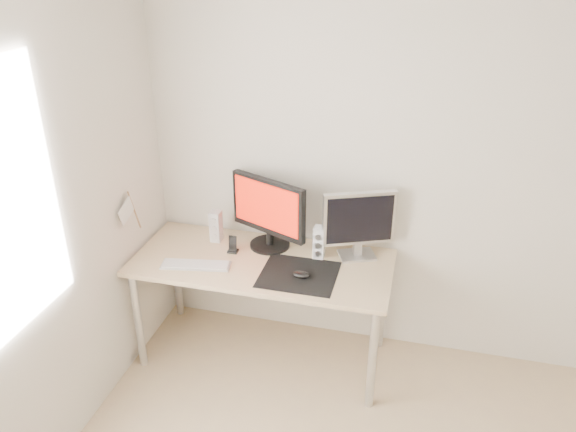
{
  "coord_description": "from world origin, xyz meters",
  "views": [
    {
      "loc": [
        -0.03,
        -1.48,
        2.51
      ],
      "look_at": [
        -0.79,
        1.47,
        1.01
      ],
      "focal_mm": 35.0,
      "sensor_mm": 36.0,
      "label": 1
    }
  ],
  "objects_px": {
    "mouse": "(301,275)",
    "desk": "(262,271)",
    "second_monitor": "(359,222)",
    "keyboard": "(196,265)",
    "speaker_left": "(216,226)",
    "speaker_right": "(319,242)",
    "phone_dock": "(233,247)",
    "main_monitor": "(268,211)"
  },
  "relations": [
    {
      "from": "main_monitor",
      "to": "speaker_right",
      "type": "bearing_deg",
      "value": -9.26
    },
    {
      "from": "desk",
      "to": "main_monitor",
      "type": "height_order",
      "value": "main_monitor"
    },
    {
      "from": "second_monitor",
      "to": "phone_dock",
      "type": "relative_size",
      "value": 3.84
    },
    {
      "from": "mouse",
      "to": "speaker_left",
      "type": "xyz_separation_m",
      "value": [
        -0.64,
        0.31,
        0.08
      ]
    },
    {
      "from": "main_monitor",
      "to": "speaker_right",
      "type": "relative_size",
      "value": 2.48
    },
    {
      "from": "desk",
      "to": "main_monitor",
      "type": "bearing_deg",
      "value": 92.6
    },
    {
      "from": "main_monitor",
      "to": "mouse",
      "type": "bearing_deg",
      "value": -47.85
    },
    {
      "from": "speaker_left",
      "to": "desk",
      "type": "bearing_deg",
      "value": -25.93
    },
    {
      "from": "mouse",
      "to": "speaker_right",
      "type": "xyz_separation_m",
      "value": [
        0.05,
        0.26,
        0.08
      ]
    },
    {
      "from": "main_monitor",
      "to": "speaker_left",
      "type": "xyz_separation_m",
      "value": [
        -0.36,
        -0.01,
        -0.15
      ]
    },
    {
      "from": "keyboard",
      "to": "desk",
      "type": "bearing_deg",
      "value": 23.24
    },
    {
      "from": "mouse",
      "to": "speaker_right",
      "type": "height_order",
      "value": "speaker_right"
    },
    {
      "from": "second_monitor",
      "to": "keyboard",
      "type": "relative_size",
      "value": 1.0
    },
    {
      "from": "desk",
      "to": "second_monitor",
      "type": "relative_size",
      "value": 3.68
    },
    {
      "from": "desk",
      "to": "second_monitor",
      "type": "xyz_separation_m",
      "value": [
        0.56,
        0.2,
        0.32
      ]
    },
    {
      "from": "speaker_right",
      "to": "keyboard",
      "type": "relative_size",
      "value": 0.48
    },
    {
      "from": "mouse",
      "to": "keyboard",
      "type": "distance_m",
      "value": 0.65
    },
    {
      "from": "mouse",
      "to": "speaker_left",
      "type": "height_order",
      "value": "speaker_left"
    },
    {
      "from": "desk",
      "to": "speaker_left",
      "type": "bearing_deg",
      "value": 154.07
    },
    {
      "from": "desk",
      "to": "speaker_right",
      "type": "bearing_deg",
      "value": 21.26
    },
    {
      "from": "main_monitor",
      "to": "speaker_left",
      "type": "distance_m",
      "value": 0.39
    },
    {
      "from": "desk",
      "to": "keyboard",
      "type": "height_order",
      "value": "keyboard"
    },
    {
      "from": "mouse",
      "to": "desk",
      "type": "bearing_deg",
      "value": 154.61
    },
    {
      "from": "keyboard",
      "to": "main_monitor",
      "type": "bearing_deg",
      "value": 43.42
    },
    {
      "from": "speaker_right",
      "to": "speaker_left",
      "type": "bearing_deg",
      "value": 176.0
    },
    {
      "from": "keyboard",
      "to": "phone_dock",
      "type": "distance_m",
      "value": 0.27
    },
    {
      "from": "speaker_left",
      "to": "keyboard",
      "type": "relative_size",
      "value": 0.48
    },
    {
      "from": "mouse",
      "to": "speaker_left",
      "type": "bearing_deg",
      "value": 154.3
    },
    {
      "from": "desk",
      "to": "phone_dock",
      "type": "distance_m",
      "value": 0.24
    },
    {
      "from": "main_monitor",
      "to": "keyboard",
      "type": "bearing_deg",
      "value": -136.58
    },
    {
      "from": "speaker_left",
      "to": "keyboard",
      "type": "height_order",
      "value": "speaker_left"
    },
    {
      "from": "speaker_left",
      "to": "second_monitor",
      "type": "bearing_deg",
      "value": 1.28
    },
    {
      "from": "speaker_right",
      "to": "phone_dock",
      "type": "xyz_separation_m",
      "value": [
        -0.54,
        -0.07,
        -0.07
      ]
    },
    {
      "from": "second_monitor",
      "to": "main_monitor",
      "type": "bearing_deg",
      "value": -178.6
    },
    {
      "from": "desk",
      "to": "keyboard",
      "type": "distance_m",
      "value": 0.41
    },
    {
      "from": "second_monitor",
      "to": "speaker_left",
      "type": "height_order",
      "value": "second_monitor"
    },
    {
      "from": "mouse",
      "to": "speaker_left",
      "type": "relative_size",
      "value": 0.49
    },
    {
      "from": "keyboard",
      "to": "speaker_right",
      "type": "bearing_deg",
      "value": 22.31
    },
    {
      "from": "main_monitor",
      "to": "second_monitor",
      "type": "xyz_separation_m",
      "value": [
        0.57,
        0.01,
        -0.01
      ]
    },
    {
      "from": "mouse",
      "to": "second_monitor",
      "type": "height_order",
      "value": "second_monitor"
    },
    {
      "from": "second_monitor",
      "to": "speaker_right",
      "type": "xyz_separation_m",
      "value": [
        -0.23,
        -0.07,
        -0.14
      ]
    },
    {
      "from": "main_monitor",
      "to": "phone_dock",
      "type": "distance_m",
      "value": 0.32
    }
  ]
}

